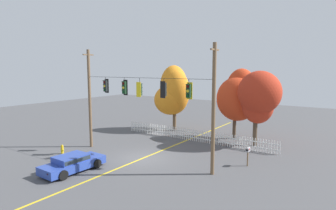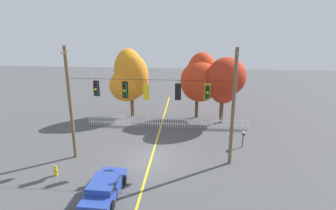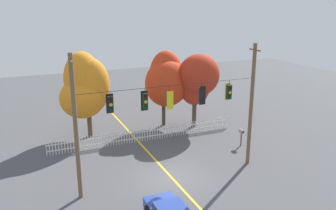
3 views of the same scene
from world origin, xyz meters
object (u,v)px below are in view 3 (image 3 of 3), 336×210
(traffic_signal_northbound_primary, at_px, (202,95))
(traffic_signal_northbound_secondary, at_px, (229,92))
(autumn_maple_mid, at_px, (167,80))
(traffic_signal_southbound_primary, at_px, (145,101))
(autumn_maple_near_fence, at_px, (85,88))
(traffic_signal_eastbound_side, at_px, (110,104))
(autumn_oak_far_east, at_px, (196,79))
(roadside_mailbox, at_px, (241,133))
(traffic_signal_westbound_side, at_px, (169,100))

(traffic_signal_northbound_primary, relative_size, traffic_signal_northbound_secondary, 1.01)
(autumn_maple_mid, bearing_deg, traffic_signal_southbound_primary, -119.37)
(autumn_maple_near_fence, height_order, autumn_maple_mid, autumn_maple_near_fence)
(traffic_signal_eastbound_side, distance_m, autumn_oak_far_east, 13.29)
(traffic_signal_northbound_primary, bearing_deg, traffic_signal_northbound_secondary, 0.53)
(autumn_maple_near_fence, bearing_deg, roadside_mailbox, -32.51)
(traffic_signal_westbound_side, height_order, autumn_maple_near_fence, autumn_maple_near_fence)
(autumn_oak_far_east, bearing_deg, traffic_signal_westbound_side, -126.43)
(traffic_signal_northbound_primary, height_order, traffic_signal_northbound_secondary, same)
(roadside_mailbox, bearing_deg, autumn_maple_near_fence, 147.49)
(autumn_oak_far_east, bearing_deg, autumn_maple_near_fence, 173.13)
(traffic_signal_southbound_primary, height_order, autumn_maple_near_fence, autumn_maple_near_fence)
(traffic_signal_westbound_side, bearing_deg, traffic_signal_northbound_secondary, 0.25)
(traffic_signal_eastbound_side, xyz_separation_m, roadside_mailbox, (11.20, 2.86, -4.38))
(autumn_oak_far_east, bearing_deg, roadside_mailbox, -78.74)
(traffic_signal_southbound_primary, distance_m, traffic_signal_northbound_primary, 3.81)
(traffic_signal_westbound_side, xyz_separation_m, roadside_mailbox, (7.53, 2.88, -4.24))
(traffic_signal_northbound_primary, relative_size, autumn_maple_near_fence, 0.19)
(traffic_signal_southbound_primary, relative_size, traffic_signal_northbound_secondary, 1.02)
(traffic_signal_northbound_primary, height_order, autumn_oak_far_east, autumn_oak_far_east)
(traffic_signal_northbound_primary, xyz_separation_m, autumn_maple_near_fence, (-5.61, 9.82, -1.20))
(autumn_maple_near_fence, xyz_separation_m, autumn_maple_mid, (7.45, 0.24, -0.00))
(traffic_signal_northbound_secondary, bearing_deg, roadside_mailbox, 41.36)
(traffic_signal_eastbound_side, height_order, traffic_signal_northbound_secondary, same)
(autumn_maple_mid, bearing_deg, autumn_oak_far_east, -31.69)
(traffic_signal_southbound_primary, distance_m, roadside_mailbox, 10.47)
(autumn_oak_far_east, bearing_deg, traffic_signal_southbound_primary, -132.66)
(traffic_signal_eastbound_side, xyz_separation_m, autumn_maple_mid, (7.76, 10.05, -1.26))
(autumn_maple_mid, bearing_deg, roadside_mailbox, -64.39)
(traffic_signal_eastbound_side, distance_m, autumn_maple_mid, 12.75)
(traffic_signal_westbound_side, distance_m, roadside_mailbox, 9.11)
(autumn_maple_mid, height_order, roadside_mailbox, autumn_maple_mid)
(traffic_signal_southbound_primary, xyz_separation_m, autumn_oak_far_east, (7.95, 8.63, -0.99))
(traffic_signal_northbound_primary, height_order, autumn_maple_mid, autumn_maple_mid)
(traffic_signal_eastbound_side, relative_size, traffic_signal_northbound_primary, 0.94)
(autumn_maple_mid, bearing_deg, traffic_signal_eastbound_side, -127.67)
(traffic_signal_southbound_primary, relative_size, traffic_signal_westbound_side, 0.98)
(traffic_signal_southbound_primary, height_order, autumn_oak_far_east, autumn_oak_far_east)
(autumn_oak_far_east, xyz_separation_m, roadside_mailbox, (1.15, -5.77, -3.33))
(traffic_signal_northbound_secondary, xyz_separation_m, roadside_mailbox, (3.25, 2.86, -4.32))
(traffic_signal_northbound_secondary, distance_m, autumn_oak_far_east, 8.93)
(traffic_signal_northbound_secondary, bearing_deg, traffic_signal_southbound_primary, 179.99)
(traffic_signal_southbound_primary, bearing_deg, autumn_maple_near_fence, 100.38)
(traffic_signal_eastbound_side, bearing_deg, autumn_maple_near_fence, 88.20)
(autumn_oak_far_east, bearing_deg, traffic_signal_eastbound_side, -139.36)
(traffic_signal_northbound_primary, xyz_separation_m, autumn_maple_mid, (1.84, 10.07, -1.20))
(traffic_signal_westbound_side, bearing_deg, autumn_maple_mid, 67.91)
(traffic_signal_eastbound_side, xyz_separation_m, traffic_signal_northbound_secondary, (7.96, -0.00, -0.07))
(traffic_signal_eastbound_side, bearing_deg, traffic_signal_northbound_secondary, -0.00)
(autumn_oak_far_east, bearing_deg, traffic_signal_northbound_primary, -115.59)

